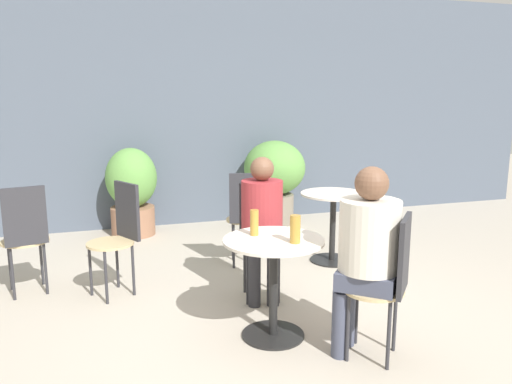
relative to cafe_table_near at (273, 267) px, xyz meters
name	(u,v)px	position (x,y,z in m)	size (l,w,h in m)	color
ground_plane	(294,329)	(0.18, 0.04, -0.51)	(20.00, 20.00, 0.00)	#B2A899
storefront_wall	(201,108)	(0.18, 3.33, 0.99)	(10.00, 0.06, 3.00)	#4C5666
cafe_table_near	(273,267)	(0.00, 0.00, 0.00)	(0.69, 0.69, 0.71)	black
cafe_table_far	(333,214)	(1.11, 1.34, -0.01)	(0.65, 0.65, 0.71)	black
bistro_chair_0	(389,275)	(0.58, -0.51, 0.06)	(0.45, 0.44, 0.94)	tan
bistro_chair_1	(260,229)	(0.15, 0.76, 0.06)	(0.39, 0.41, 0.94)	tan
bistro_chair_2	(25,231)	(-1.71, 1.29, 0.06)	(0.40, 0.42, 0.94)	tan
bistro_chair_3	(120,229)	(-0.97, 1.13, 0.06)	(0.44, 0.43, 0.94)	tan
bistro_chair_4	(246,211)	(0.23, 1.44, 0.06)	(0.40, 0.42, 0.94)	tan
seated_person_0	(366,247)	(0.47, -0.41, 0.22)	(0.48, 0.48, 1.24)	#42475B
seated_person_1	(262,216)	(0.12, 0.61, 0.20)	(0.34, 0.37, 1.19)	#2D2D33
beer_glass_0	(295,229)	(0.11, -0.12, 0.29)	(0.07, 0.07, 0.19)	#B28433
beer_glass_1	(254,223)	(-0.10, 0.13, 0.29)	(0.06, 0.06, 0.18)	#B28433
potted_plant_0	(132,189)	(-0.75, 2.96, 0.05)	(0.60, 0.60, 1.05)	#93664C
potted_plant_1	(275,175)	(1.06, 2.97, 0.13)	(0.80, 0.80, 1.09)	slate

